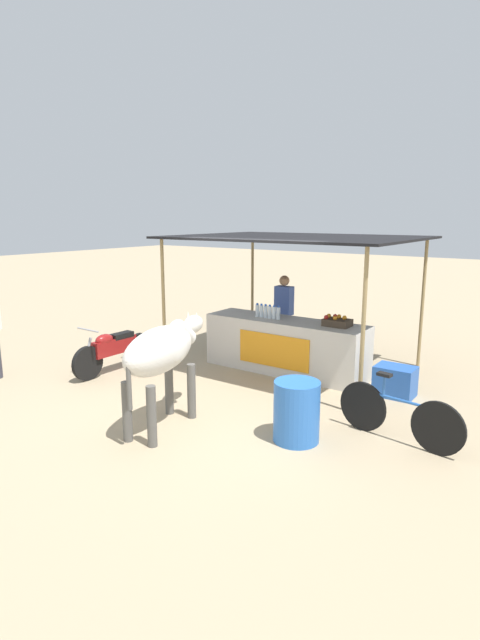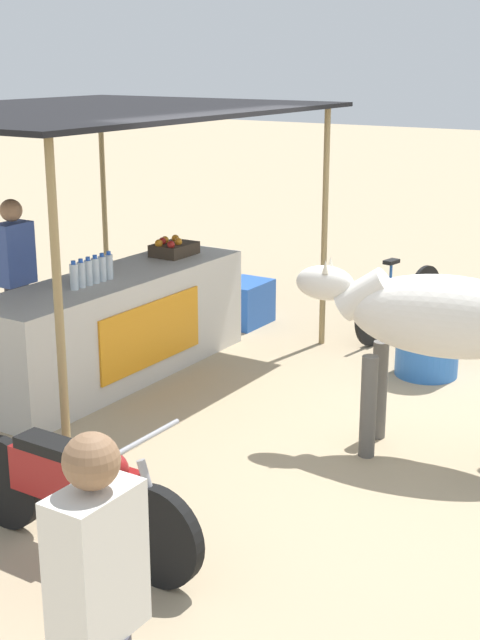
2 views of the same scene
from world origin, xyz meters
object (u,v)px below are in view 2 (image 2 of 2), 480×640
object	(u,v)px
stall_counter	(117,326)
passerby_on_street	(101,640)
cooler_box	(245,303)
bicycle_leaning	(400,303)
vendor_behind_counter	(17,287)
water_barrel	(428,335)
cow	(436,322)
fruit_crate	(173,248)
motorcycle_parked	(78,489)

from	to	relation	value
stall_counter	passerby_on_street	distance (m)	5.12
cooler_box	bicycle_leaning	bearing A→B (deg)	-70.62
cooler_box	passerby_on_street	xyz separation A→B (m)	(-5.99, -3.15, 0.61)
bicycle_leaning	passerby_on_street	distance (m)	6.75
vendor_behind_counter	bicycle_leaning	world-z (taller)	vendor_behind_counter
water_barrel	cow	bearing A→B (deg)	-158.34
fruit_crate	cooler_box	world-z (taller)	fruit_crate
passerby_on_street	water_barrel	bearing A→B (deg)	8.81
fruit_crate	vendor_behind_counter	xyz separation A→B (m)	(-1.44, 0.70, -0.18)
motorcycle_parked	passerby_on_street	size ratio (longest dim) A/B	1.09
fruit_crate	passerby_on_street	size ratio (longest dim) A/B	0.27
bicycle_leaning	passerby_on_street	xyz separation A→B (m)	(-6.55, -1.56, 0.50)
motorcycle_parked	vendor_behind_counter	bearing A→B (deg)	51.61
cow	bicycle_leaning	distance (m)	3.09
fruit_crate	passerby_on_street	bearing A→B (deg)	-145.99
fruit_crate	bicycle_leaning	distance (m)	2.49
stall_counter	bicycle_leaning	distance (m)	3.11
vendor_behind_counter	bicycle_leaning	size ratio (longest dim) A/B	1.00
water_barrel	fruit_crate	bearing A→B (deg)	103.80
water_barrel	cow	distance (m)	1.88
vendor_behind_counter	bicycle_leaning	distance (m)	3.97
fruit_crate	cow	world-z (taller)	cow
stall_counter	cooler_box	xyz separation A→B (m)	(2.05, -0.10, -0.24)
motorcycle_parked	bicycle_leaning	world-z (taller)	motorcycle_parked
fruit_crate	stall_counter	bearing A→B (deg)	-176.67
bicycle_leaning	vendor_behind_counter	bearing A→B (deg)	141.68
motorcycle_parked	water_barrel	bearing A→B (deg)	-8.16
fruit_crate	vendor_behind_counter	bearing A→B (deg)	154.20
cooler_box	water_barrel	world-z (taller)	water_barrel
cooler_box	stall_counter	bearing A→B (deg)	177.29
vendor_behind_counter	passerby_on_street	world-z (taller)	same
fruit_crate	passerby_on_street	distance (m)	5.91
water_barrel	cow	world-z (taller)	cow
cow	cooler_box	bearing A→B (deg)	54.23
stall_counter	cow	size ratio (longest dim) A/B	1.62
fruit_crate	cow	bearing A→B (deg)	-108.52
cooler_box	water_barrel	bearing A→B (deg)	-101.89
vendor_behind_counter	cow	xyz separation A→B (m)	(0.40, -3.80, 0.18)
stall_counter	water_barrel	size ratio (longest dim) A/B	3.86
stall_counter	passerby_on_street	xyz separation A→B (m)	(-3.94, -3.25, 0.37)
stall_counter	water_barrel	world-z (taller)	stall_counter
vendor_behind_counter	cow	size ratio (longest dim) A/B	0.89
vendor_behind_counter	cooler_box	world-z (taller)	vendor_behind_counter
cow	bicycle_leaning	world-z (taller)	cow
fruit_crate	water_barrel	world-z (taller)	fruit_crate
vendor_behind_counter	motorcycle_parked	world-z (taller)	vendor_behind_counter
fruit_crate	cooler_box	size ratio (longest dim) A/B	0.73
cooler_box	cow	distance (m)	3.72
cow	passerby_on_street	world-z (taller)	passerby_on_street
water_barrel	passerby_on_street	world-z (taller)	passerby_on_street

